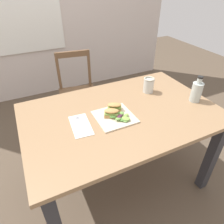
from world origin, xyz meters
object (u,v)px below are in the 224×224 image
chair_wooden_far (78,93)px  sandwich_half_front (111,113)px  plate_lunch (115,117)px  bottle_cold_brew (196,93)px  mason_jar_iced_tea (149,86)px  sandwich_half_back (114,107)px  fork_on_napkin (80,123)px  dining_table (121,125)px

chair_wooden_far → sandwich_half_front: 0.99m
plate_lunch → bottle_cold_brew: (0.65, -0.07, 0.07)m
plate_lunch → mason_jar_iced_tea: bearing=26.2°
mason_jar_iced_tea → sandwich_half_front: bearing=-155.9°
mason_jar_iced_tea → plate_lunch: bearing=-153.8°
chair_wooden_far → bottle_cold_brew: 1.25m
sandwich_half_back → fork_on_napkin: 0.27m
sandwich_half_back → mason_jar_iced_tea: 0.40m
chair_wooden_far → sandwich_half_back: size_ratio=7.71×
dining_table → sandwich_half_back: (-0.04, 0.03, 0.16)m
sandwich_half_front → plate_lunch: bearing=-28.9°
plate_lunch → fork_on_napkin: plate_lunch is taller
plate_lunch → mason_jar_iced_tea: size_ratio=2.07×
chair_wooden_far → sandwich_half_back: 0.94m
plate_lunch → sandwich_half_back: size_ratio=2.23×
sandwich_half_back → bottle_cold_brew: 0.63m
dining_table → sandwich_half_front: 0.18m
sandwich_half_front → sandwich_half_back: 0.08m
sandwich_half_back → fork_on_napkin: sandwich_half_back is taller
plate_lunch → bottle_cold_brew: bearing=-6.2°
fork_on_napkin → dining_table: bearing=0.5°
plate_lunch → chair_wooden_far: bearing=89.0°
sandwich_half_front → dining_table: bearing=15.5°
sandwich_half_back → mason_jar_iced_tea: mason_jar_iced_tea is taller
sandwich_half_back → sandwich_half_front: bearing=-131.7°
plate_lunch → fork_on_napkin: size_ratio=1.36×
chair_wooden_far → dining_table: bearing=-86.3°
sandwich_half_front → bottle_cold_brew: bottle_cold_brew is taller
chair_wooden_far → sandwich_half_back: (0.02, -0.88, 0.33)m
dining_table → sandwich_half_back: bearing=144.6°
plate_lunch → sandwich_half_back: bearing=64.2°
chair_wooden_far → mason_jar_iced_tea: bearing=-62.3°
fork_on_napkin → sandwich_half_back: bearing=7.2°
dining_table → bottle_cold_brew: size_ratio=6.76×
sandwich_half_front → mason_jar_iced_tea: bearing=24.1°
mason_jar_iced_tea → chair_wooden_far: bearing=117.7°
chair_wooden_far → sandwich_half_front: size_ratio=7.71×
dining_table → fork_on_napkin: size_ratio=7.35×
chair_wooden_far → bottle_cold_brew: bottle_cold_brew is taller
chair_wooden_far → mason_jar_iced_tea: 0.91m
bottle_cold_brew → chair_wooden_far: bearing=121.8°
bottle_cold_brew → dining_table: bearing=169.4°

